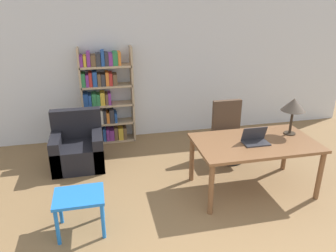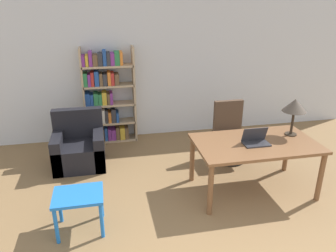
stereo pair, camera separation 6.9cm
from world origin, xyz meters
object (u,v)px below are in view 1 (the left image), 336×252
object	(u,v)px
table_lamp	(294,105)
office_chair	(229,133)
laptop	(255,140)
armchair	(78,149)
side_table_blue	(79,201)
bookshelf	(104,99)
desk	(255,147)

from	to	relation	value
table_lamp	office_chair	size ratio (longest dim) A/B	0.54
table_lamp	office_chair	world-z (taller)	table_lamp
table_lamp	laptop	bearing A→B (deg)	-163.82
laptop	table_lamp	size ratio (longest dim) A/B	0.65
laptop	armchair	size ratio (longest dim) A/B	0.39
laptop	table_lamp	xyz separation A→B (m)	(0.63, 0.18, 0.38)
office_chair	side_table_blue	distance (m)	2.75
table_lamp	office_chair	xyz separation A→B (m)	(-0.56, 0.85, -0.71)
office_chair	bookshelf	size ratio (longest dim) A/B	0.56
desk	laptop	xyz separation A→B (m)	(-0.03, -0.04, 0.14)
table_lamp	armchair	size ratio (longest dim) A/B	0.60
laptop	side_table_blue	xyz separation A→B (m)	(-2.31, -0.35, -0.39)
office_chair	table_lamp	bearing A→B (deg)	-56.68
table_lamp	side_table_blue	xyz separation A→B (m)	(-2.94, -0.53, -0.77)
office_chair	bookshelf	distance (m)	2.31
table_lamp	side_table_blue	size ratio (longest dim) A/B	0.94
laptop	office_chair	bearing A→B (deg)	86.04
desk	table_lamp	world-z (taller)	table_lamp
bookshelf	table_lamp	bearing A→B (deg)	-38.19
office_chair	bookshelf	world-z (taller)	bookshelf
desk	bookshelf	bearing A→B (deg)	132.18
laptop	bookshelf	bearing A→B (deg)	131.23
desk	office_chair	world-z (taller)	office_chair
desk	office_chair	size ratio (longest dim) A/B	1.68
laptop	office_chair	size ratio (longest dim) A/B	0.35
bookshelf	armchair	bearing A→B (deg)	-119.04
office_chair	armchair	xyz separation A→B (m)	(-2.46, 0.28, -0.16)
armchair	office_chair	bearing A→B (deg)	-6.53
laptop	side_table_blue	world-z (taller)	laptop
bookshelf	office_chair	bearing A→B (deg)	-30.11
laptop	armchair	bearing A→B (deg)	151.24
desk	bookshelf	distance (m)	2.88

